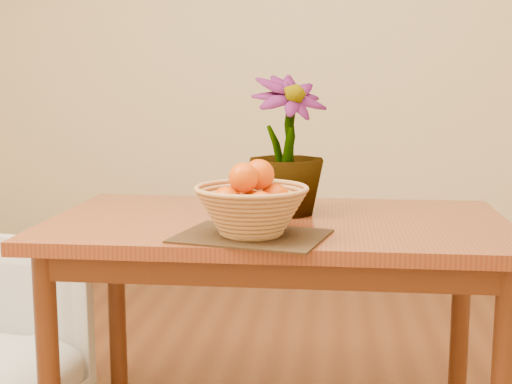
# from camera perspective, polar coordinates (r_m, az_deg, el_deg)

# --- Properties ---
(wall_back) EXTENTS (4.00, 0.02, 2.70)m
(wall_back) POSITION_cam_1_polar(r_m,az_deg,el_deg) (4.10, 3.97, 11.48)
(wall_back) COLOR #FCEBC0
(wall_back) RESTS_ON floor
(table) EXTENTS (1.40, 0.80, 0.75)m
(table) POSITION_cam_1_polar(r_m,az_deg,el_deg) (2.21, 1.74, -4.38)
(table) COLOR brown
(table) RESTS_ON floor
(placemat) EXTENTS (0.45, 0.37, 0.01)m
(placemat) POSITION_cam_1_polar(r_m,az_deg,el_deg) (1.94, -0.36, -3.54)
(placemat) COLOR #352213
(placemat) RESTS_ON table
(wicker_basket) EXTENTS (0.31, 0.31, 0.13)m
(wicker_basket) POSITION_cam_1_polar(r_m,az_deg,el_deg) (1.93, -0.37, -1.64)
(wicker_basket) COLOR tan
(wicker_basket) RESTS_ON placemat
(orange_pile) EXTENTS (0.21, 0.20, 0.15)m
(orange_pile) POSITION_cam_1_polar(r_m,az_deg,el_deg) (1.92, -0.35, -0.12)
(orange_pile) COLOR #E15C03
(orange_pile) RESTS_ON wicker_basket
(potted_plant) EXTENTS (0.34, 0.34, 0.44)m
(potted_plant) POSITION_cam_1_polar(r_m,az_deg,el_deg) (2.24, 2.45, 3.77)
(potted_plant) COLOR #1F4814
(potted_plant) RESTS_ON table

